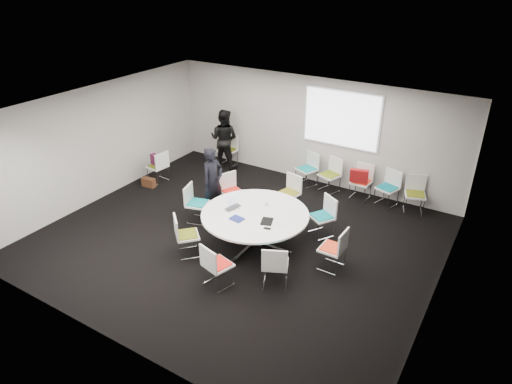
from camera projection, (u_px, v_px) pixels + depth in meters
The scene contains 31 objects.
room_shell at pixel (241, 181), 9.15m from camera, with size 8.08×7.08×2.88m.
conference_table at pixel (255, 221), 9.41m from camera, with size 2.21×2.21×0.73m.
projection_screen at pixel (341, 119), 11.25m from camera, with size 1.90×0.03×1.35m, color white.
chair_ring_a at pixel (332, 256), 8.76m from camera, with size 0.46×0.47×0.88m.
chair_ring_b at pixel (322, 224), 9.84m from camera, with size 0.63×0.62×0.88m.
chair_ring_c at pixel (288, 200), 10.81m from camera, with size 0.55×0.54×0.88m.
chair_ring_d at pixel (232, 198), 10.88m from camera, with size 0.59×0.60×0.88m.
chair_ring_e at pixel (197, 210), 10.37m from camera, with size 0.55×0.56×0.88m.
chair_ring_f at pixel (187, 242), 9.18m from camera, with size 0.64×0.64×0.88m.
chair_ring_g at pixel (218, 273), 8.29m from camera, with size 0.57×0.56×0.88m.
chair_ring_h at pixel (275, 272), 8.30m from camera, with size 0.61×0.60×0.88m.
chair_back_a at pixel (307, 175), 12.07m from camera, with size 0.60×0.59×0.88m.
chair_back_b at pixel (329, 181), 11.73m from camera, with size 0.59×0.58×0.88m.
chair_back_c at pixel (360, 188), 11.38m from camera, with size 0.49×0.47×0.88m.
chair_back_d at pixel (387, 194), 11.07m from camera, with size 0.58×0.57×0.88m.
chair_back_e at pixel (414, 201), 10.77m from camera, with size 0.58×0.57×0.88m.
chair_spare_left at pixel (158, 172), 12.23m from camera, with size 0.50×0.51×0.88m.
chair_person_back at pixel (228, 156), 13.24m from camera, with size 0.48×0.47×0.88m.
person_main at pixel (213, 181), 10.47m from camera, with size 0.60×0.39×1.63m, color black.
person_back at pixel (224, 139), 12.85m from camera, with size 0.83×0.65×1.71m, color black.
laptop at pixel (234, 208), 9.48m from camera, with size 0.36×0.23×0.03m, color #333338.
laptop_lid at pixel (233, 199), 9.62m from camera, with size 0.30×0.02×0.22m, color silver.
notebook_black at pixel (267, 221), 9.02m from camera, with size 0.22×0.30×0.02m, color black.
tablet_folio at pixel (237, 219), 9.10m from camera, with size 0.26×0.20×0.03m, color navy.
papers_right at pixel (289, 215), 9.27m from camera, with size 0.30×0.21×0.00m, color silver.
papers_front at pixel (282, 222), 9.01m from camera, with size 0.30×0.21×0.00m, color silver.
cup at pixel (266, 204), 9.60m from camera, with size 0.08×0.08×0.09m, color white.
phone at pixel (267, 228), 8.79m from camera, with size 0.14×0.07×0.01m, color black.
maroon_bag at pixel (157, 160), 12.08m from camera, with size 0.40×0.14×0.28m, color #4E1434.
brown_bag at pixel (149, 182), 12.03m from camera, with size 0.36×0.16×0.24m, color #472816.
red_jacket at pixel (359, 176), 11.02m from camera, with size 0.44×0.10×0.35m, color maroon.
Camera 1 is at (4.65, -6.89, 5.35)m, focal length 32.00 mm.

